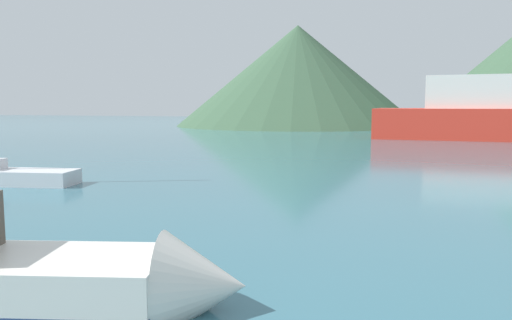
# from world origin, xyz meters

# --- Properties ---
(hill_west) EXTENTS (34.92, 34.92, 14.38)m
(hill_west) POSITION_xyz_m (-12.94, 70.23, 7.19)
(hill_west) COLOR #38563D
(hill_west) RESTS_ON ground_plane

